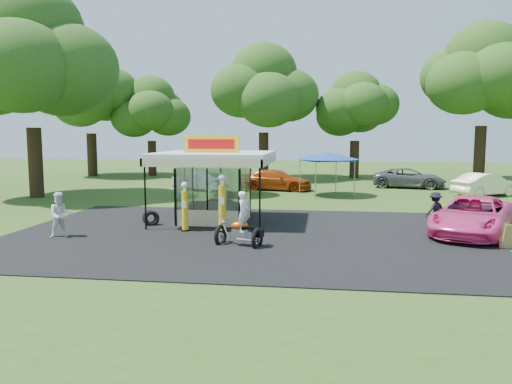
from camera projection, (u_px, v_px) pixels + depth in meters
The scene contains 24 objects.
ground at pixel (237, 246), 19.11m from camera, with size 120.00×120.00×0.00m, color #2E4B17.
asphalt_apron at pixel (245, 235), 21.08m from camera, with size 20.00×14.00×0.04m, color black.
gas_station_kiosk at pixel (214, 185), 24.09m from camera, with size 5.40×5.40×4.18m.
gas_pump_left at pixel (185, 208), 21.73m from camera, with size 0.41×0.41×2.21m.
gas_pump_right at pixel (222, 204), 21.55m from camera, with size 0.48×0.48×2.57m.
motorcycle at pixel (242, 224), 18.88m from camera, with size 1.94×1.30×2.20m.
spare_tires at pixel (151, 218), 23.17m from camera, with size 0.92×0.77×0.74m.
a_frame_sign at pixel (507, 236), 18.52m from camera, with size 0.58×0.67×0.95m.
kiosk_car at pixel (224, 205), 26.41m from camera, with size 1.13×2.82×0.96m, color gold.
pink_sedan at pixel (473, 216), 21.00m from camera, with size 2.72×5.90×1.64m, color #F04193.
spectator_west at pixel (60, 215), 20.50m from camera, with size 0.92×0.72×1.89m, color white.
spectator_east_a at pixel (435, 210), 22.73m from camera, with size 1.06×0.61×1.64m, color black.
bg_car_a at pixel (200, 181), 37.51m from camera, with size 1.46×4.19×1.38m, color white.
bg_car_b at pixel (277, 180), 37.62m from camera, with size 2.15×5.30×1.54m, color #A73C0C.
bg_car_d at pixel (409, 178), 39.22m from camera, with size 2.56×5.56×1.54m, color #4C4D4F.
bg_car_e at pixel (485, 185), 34.03m from camera, with size 1.68×4.81×1.59m, color beige.
tent_west at pixel (224, 152), 34.37m from camera, with size 4.79×4.79×3.35m.
tent_east at pixel (327, 156), 34.11m from camera, with size 4.33×4.33×3.03m.
oak_far_a at pixel (90, 99), 49.34m from camera, with size 10.09×10.09×11.96m.
oak_far_b at pixel (151, 114), 49.89m from camera, with size 8.17×8.17×9.75m.
oak_far_c at pixel (264, 95), 46.51m from camera, with size 10.47×10.47×12.34m.
oak_far_d at pixel (355, 112), 47.44m from camera, with size 8.32×8.32×9.90m.
oak_far_e at pixel (483, 82), 44.15m from camera, with size 11.55×11.55×13.75m.
oak_near at pixel (30, 66), 32.57m from camera, with size 11.96×11.96×13.77m.
Camera 1 is at (3.32, -18.46, 4.29)m, focal length 35.00 mm.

